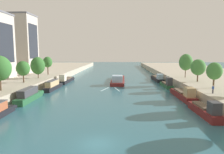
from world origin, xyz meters
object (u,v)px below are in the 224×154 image
(moored_boat_right_near, at_px, (205,110))
(person_on_quay, at_px, (213,89))
(tree_left_by_lamp, at_px, (48,62))
(tree_right_nearest, at_px, (214,71))
(moored_boat_right_second, at_px, (157,78))
(barge_midriver, at_px, (118,80))
(moored_boat_right_upstream, at_px, (167,84))
(tree_right_end_of_row, at_px, (186,62))
(moored_boat_left_upstream, at_px, (53,86))
(moored_boat_right_far, at_px, (183,94))
(tree_left_far, at_px, (38,66))
(moored_boat_left_lone, at_px, (66,80))
(moored_boat_left_near, at_px, (29,95))
(tree_left_midway, at_px, (23,68))
(tree_right_far, at_px, (198,67))

(moored_boat_right_near, height_order, person_on_quay, person_on_quay)
(tree_left_by_lamp, bearing_deg, tree_right_nearest, -28.78)
(tree_right_nearest, bearing_deg, moored_boat_right_second, 104.18)
(barge_midriver, height_order, moored_boat_right_upstream, moored_boat_right_upstream)
(tree_right_nearest, xyz_separation_m, tree_right_end_of_row, (-0.21, 19.37, 1.06))
(moored_boat_left_upstream, bearing_deg, person_on_quay, -23.13)
(moored_boat_right_far, bearing_deg, tree_left_far, 158.80)
(moored_boat_right_near, xyz_separation_m, person_on_quay, (4.21, 6.73, 2.45))
(moored_boat_left_lone, distance_m, moored_boat_right_upstream, 34.60)
(moored_boat_left_near, distance_m, moored_boat_right_near, 35.38)
(moored_boat_left_near, relative_size, moored_boat_right_near, 1.10)
(tree_right_nearest, height_order, tree_right_end_of_row, tree_right_end_of_row)
(moored_boat_left_upstream, xyz_separation_m, tree_left_by_lamp, (-7.20, 16.24, 5.88))
(tree_right_nearest, distance_m, person_on_quay, 7.38)
(barge_midriver, height_order, person_on_quay, person_on_quay)
(moored_boat_left_upstream, relative_size, moored_boat_right_second, 0.86)
(barge_midriver, bearing_deg, moored_boat_right_upstream, -32.76)
(tree_right_end_of_row, bearing_deg, barge_midriver, 166.38)
(barge_midriver, distance_m, tree_left_midway, 31.48)
(barge_midriver, bearing_deg, moored_boat_right_far, -58.17)
(tree_left_by_lamp, distance_m, tree_right_far, 50.47)
(moored_boat_left_near, height_order, tree_left_midway, tree_left_midway)
(tree_left_far, height_order, tree_right_nearest, tree_left_far)
(tree_right_far, bearing_deg, tree_right_nearest, -90.83)
(moored_boat_right_second, relative_size, tree_right_nearest, 2.35)
(tree_left_far, height_order, tree_right_far, tree_left_far)
(moored_boat_left_near, bearing_deg, tree_left_midway, 120.73)
(tree_right_far, distance_m, tree_right_end_of_row, 9.48)
(barge_midriver, distance_m, tree_right_end_of_row, 23.35)
(moored_boat_left_near, height_order, person_on_quay, person_on_quay)
(barge_midriver, xyz_separation_m, moored_boat_right_far, (15.30, -24.65, 0.05))
(moored_boat_left_lone, bearing_deg, tree_left_midway, -111.68)
(moored_boat_left_near, bearing_deg, tree_right_nearest, 4.92)
(moored_boat_left_lone, bearing_deg, moored_boat_left_upstream, -90.02)
(tree_left_far, bearing_deg, tree_left_midway, -92.21)
(moored_boat_left_near, distance_m, moored_boat_right_far, 34.69)
(moored_boat_left_lone, relative_size, tree_left_by_lamp, 2.17)
(moored_boat_left_near, bearing_deg, moored_boat_right_near, -15.26)
(tree_right_nearest, xyz_separation_m, tree_right_far, (0.14, 9.94, 0.12))
(moored_boat_right_near, bearing_deg, barge_midriver, 111.70)
(moored_boat_right_far, height_order, moored_boat_right_second, moored_boat_right_far)
(moored_boat_right_second, relative_size, tree_left_far, 2.08)
(tree_left_midway, relative_size, tree_left_by_lamp, 0.89)
(tree_left_far, height_order, tree_left_by_lamp, tree_left_far)
(moored_boat_left_upstream, relative_size, tree_right_far, 1.91)
(tree_left_midway, bearing_deg, tree_left_by_lamp, 90.99)
(barge_midriver, xyz_separation_m, moored_boat_left_lone, (-18.44, -0.68, 0.01))
(barge_midriver, distance_m, tree_right_far, 27.16)
(moored_boat_right_upstream, bearing_deg, moored_boat_left_upstream, -171.35)
(tree_left_far, bearing_deg, person_on_quay, -26.25)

